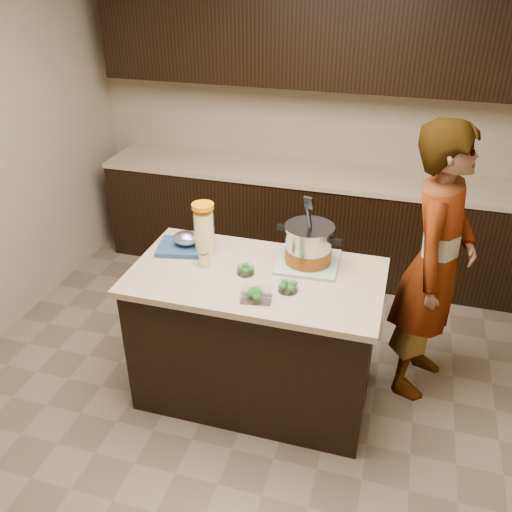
{
  "coord_description": "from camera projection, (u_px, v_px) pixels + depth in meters",
  "views": [
    {
      "loc": [
        0.74,
        -2.55,
        2.54
      ],
      "look_at": [
        0.0,
        0.0,
        1.02
      ],
      "focal_mm": 38.0,
      "sensor_mm": 36.0,
      "label": 1
    }
  ],
  "objects": [
    {
      "name": "mason_jar",
      "position": [
        204.0,
        257.0,
        3.18
      ],
      "size": [
        0.09,
        0.09,
        0.12
      ],
      "rotation": [
        0.0,
        0.0,
        -0.42
      ],
      "color": "#F3E794",
      "rests_on": "island"
    },
    {
      "name": "blue_tray",
      "position": [
        185.0,
        244.0,
        3.35
      ],
      "size": [
        0.35,
        0.3,
        0.12
      ],
      "rotation": [
        0.0,
        0.0,
        0.2
      ],
      "color": "navy",
      "rests_on": "island"
    },
    {
      "name": "lemonade_pitcher",
      "position": [
        204.0,
        231.0,
        3.26
      ],
      "size": [
        0.17,
        0.17,
        0.32
      ],
      "rotation": [
        0.0,
        0.0,
        0.31
      ],
      "color": "#F3E794",
      "rests_on": "island"
    },
    {
      "name": "ground_plane",
      "position": [
        256.0,
        390.0,
        3.57
      ],
      "size": [
        4.0,
        4.0,
        0.0
      ],
      "primitive_type": "plane",
      "color": "brown",
      "rests_on": "ground"
    },
    {
      "name": "broccoli_tub_right",
      "position": [
        288.0,
        287.0,
        2.96
      ],
      "size": [
        0.14,
        0.14,
        0.05
      ],
      "rotation": [
        0.0,
        0.0,
        0.4
      ],
      "color": "silver",
      "rests_on": "island"
    },
    {
      "name": "broccoli_tub_rect",
      "position": [
        256.0,
        295.0,
        2.88
      ],
      "size": [
        0.18,
        0.14,
        0.06
      ],
      "rotation": [
        0.0,
        0.0,
        0.15
      ],
      "color": "silver",
      "rests_on": "island"
    },
    {
      "name": "dish_towel",
      "position": [
        308.0,
        262.0,
        3.22
      ],
      "size": [
        0.37,
        0.37,
        0.02
      ],
      "primitive_type": "cube",
      "rotation": [
        0.0,
        0.0,
        0.04
      ],
      "color": "#4F7652",
      "rests_on": "island"
    },
    {
      "name": "stock_pot",
      "position": [
        309.0,
        246.0,
        3.17
      ],
      "size": [
        0.4,
        0.36,
        0.41
      ],
      "rotation": [
        0.0,
        0.0,
        -0.25
      ],
      "color": "#B7B7BC",
      "rests_on": "dish_towel"
    },
    {
      "name": "island",
      "position": [
        256.0,
        336.0,
        3.34
      ],
      "size": [
        1.46,
        0.81,
        0.9
      ],
      "color": "black",
      "rests_on": "ground"
    },
    {
      "name": "back_cabinets",
      "position": [
        314.0,
        166.0,
        4.55
      ],
      "size": [
        3.6,
        0.63,
        2.33
      ],
      "color": "black",
      "rests_on": "ground"
    },
    {
      "name": "person",
      "position": [
        435.0,
        265.0,
        3.24
      ],
      "size": [
        0.58,
        0.73,
        1.77
      ],
      "primitive_type": "imported",
      "rotation": [
        0.0,
        0.0,
        1.3
      ],
      "color": "gray",
      "rests_on": "ground"
    },
    {
      "name": "broccoli_tub_left",
      "position": [
        246.0,
        270.0,
        3.11
      ],
      "size": [
        0.11,
        0.11,
        0.05
      ],
      "rotation": [
        0.0,
        0.0,
        0.03
      ],
      "color": "silver",
      "rests_on": "island"
    },
    {
      "name": "room_shell",
      "position": [
        256.0,
        136.0,
        2.72
      ],
      "size": [
        4.04,
        4.04,
        2.72
      ],
      "color": "tan",
      "rests_on": "ground"
    }
  ]
}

